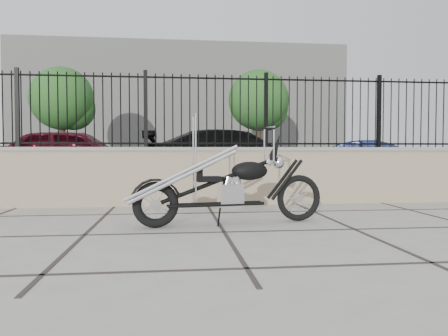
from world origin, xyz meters
name	(u,v)px	position (x,y,z in m)	size (l,w,h in m)	color
ground_plane	(224,232)	(0.00, 0.00, 0.00)	(90.00, 90.00, 0.00)	#99968E
parking_lot	(188,174)	(0.00, 12.50, 0.00)	(30.00, 30.00, 0.00)	black
retaining_wall	(207,176)	(0.00, 2.50, 0.48)	(14.00, 0.36, 0.96)	gray
iron_fence	(207,111)	(0.00, 2.50, 1.56)	(14.00, 0.08, 1.20)	black
background_building	(181,107)	(0.00, 26.50, 4.00)	(22.00, 6.00, 8.00)	beige
chopper_motorcycle	(227,169)	(0.09, 0.49, 0.68)	(2.26, 0.40, 1.36)	black
car_red	(75,156)	(-3.15, 7.24, 0.75)	(1.78, 4.41, 1.50)	#460A15
car_black	(236,157)	(1.14, 6.99, 0.73)	(2.05, 5.05, 1.47)	black
car_blue	(377,162)	(5.06, 6.79, 0.59)	(1.25, 3.59, 1.18)	#11183E
bollard_a	(118,172)	(-1.65, 4.17, 0.48)	(0.11, 0.11, 0.95)	#0A50A3
bollard_b	(323,169)	(2.95, 5.18, 0.47)	(0.11, 0.11, 0.95)	blue
tree_left	(62,96)	(-5.73, 16.50, 3.48)	(2.94, 2.94, 4.96)	#382619
tree_right	(258,97)	(3.70, 16.89, 3.58)	(3.03, 3.03, 5.11)	#382619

